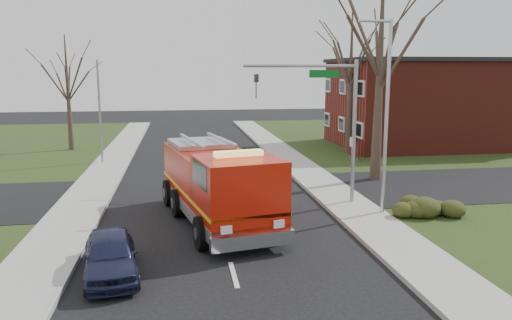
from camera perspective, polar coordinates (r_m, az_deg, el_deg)
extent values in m
plane|color=black|center=(21.64, -4.31, -6.75)|extent=(120.00, 120.00, 0.00)
cube|color=gray|center=(22.92, 11.41, -5.77)|extent=(2.40, 80.00, 0.15)
cube|color=gray|center=(22.06, -20.70, -6.88)|extent=(2.40, 80.00, 0.15)
cube|color=maroon|center=(43.86, 19.28, 6.00)|extent=(15.00, 10.00, 7.00)
cube|color=black|center=(43.78, 19.56, 10.70)|extent=(15.40, 10.40, 0.30)
cube|color=silver|center=(41.00, 9.77, 4.06)|extent=(0.12, 1.40, 1.20)
cube|color=#461015|center=(35.68, 11.07, 1.32)|extent=(0.12, 2.00, 1.00)
cylinder|color=gray|center=(35.01, 11.48, 0.39)|extent=(0.08, 0.08, 0.90)
cylinder|color=gray|center=(36.50, 10.62, 0.82)|extent=(0.08, 0.08, 0.90)
ellipsoid|color=#283212|center=(23.03, 18.89, -4.75)|extent=(2.80, 2.00, 0.90)
cone|color=#3B2D23|center=(28.85, 13.93, 9.32)|extent=(0.64, 0.64, 12.00)
cone|color=#3B2D23|center=(37.81, 10.72, 8.45)|extent=(0.56, 0.56, 10.50)
cone|color=#3B2D23|center=(41.55, -20.68, 7.09)|extent=(0.44, 0.44, 9.00)
cylinder|color=gray|center=(23.74, 11.13, 3.00)|extent=(0.18, 0.18, 6.80)
cylinder|color=gray|center=(22.81, 5.14, 10.67)|extent=(5.20, 0.14, 0.14)
cube|color=#0C591E|center=(23.09, 7.82, 9.74)|extent=(1.40, 0.06, 0.35)
imported|color=black|center=(22.41, 0.08, 9.82)|extent=(0.22, 0.18, 1.10)
cylinder|color=#B7BABF|center=(22.07, 14.68, 4.41)|extent=(0.16, 0.16, 8.40)
cylinder|color=#B7BABF|center=(21.79, 13.43, 15.20)|extent=(1.40, 0.12, 0.12)
cylinder|color=gray|center=(35.15, -17.42, 5.18)|extent=(0.14, 0.14, 7.00)
cube|color=#B91708|center=(22.10, -5.41, -1.81)|extent=(3.97, 6.22, 2.33)
cube|color=#B91708|center=(18.13, -1.98, -3.92)|extent=(3.40, 3.40, 2.66)
cube|color=#B7BABF|center=(21.08, -4.43, -5.03)|extent=(4.56, 9.05, 0.50)
cube|color=#E5B20C|center=(20.92, -4.46, -3.42)|extent=(4.57, 9.05, 0.13)
cube|color=black|center=(16.81, -0.69, -2.13)|extent=(2.55, 0.62, 0.94)
cube|color=#E5D866|center=(17.82, -2.01, 0.75)|extent=(1.82, 0.73, 0.20)
cylinder|color=black|center=(18.00, -6.25, -8.30)|extent=(0.62, 1.27, 1.22)
cylinder|color=black|center=(18.86, 2.34, -7.38)|extent=(0.62, 1.27, 1.22)
cylinder|color=black|center=(23.95, -9.94, -3.70)|extent=(0.62, 1.27, 1.22)
cylinder|color=black|center=(24.60, -3.32, -3.19)|extent=(0.62, 1.27, 1.22)
imported|color=#1C1F3E|center=(16.34, -16.31, -10.38)|extent=(2.16, 4.17, 1.36)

